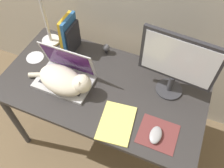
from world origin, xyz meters
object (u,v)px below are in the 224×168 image
at_px(cat, 64,80).
at_px(book_row, 69,35).
at_px(laptop, 65,75).
at_px(computer_mouse, 156,135).
at_px(desk_lamp, 43,5).
at_px(external_monitor, 177,63).
at_px(webcam, 106,48).
at_px(cd_disc, 35,57).
at_px(notepad, 116,123).

xyz_separation_m(cat, book_row, (-0.14, 0.32, 0.05)).
relative_size(laptop, computer_mouse, 3.28).
distance_m(computer_mouse, book_row, 0.86).
bearing_deg(cat, laptop, 117.56).
bearing_deg(desk_lamp, laptop, -45.00).
xyz_separation_m(external_monitor, webcam, (-0.49, 0.15, -0.20)).
height_order(laptop, cd_disc, laptop).
bearing_deg(laptop, desk_lamp, 135.00).
relative_size(external_monitor, book_row, 1.64).
bearing_deg(laptop, cat, -62.44).
relative_size(laptop, cd_disc, 2.93).
height_order(cat, computer_mouse, cat).
distance_m(external_monitor, computer_mouse, 0.40).
bearing_deg(computer_mouse, laptop, 165.99).
height_order(book_row, notepad, book_row).
xyz_separation_m(external_monitor, notepad, (-0.21, -0.34, -0.24)).
relative_size(cat, webcam, 6.00).
xyz_separation_m(notepad, webcam, (-0.27, 0.49, 0.04)).
bearing_deg(external_monitor, book_row, 172.46).
xyz_separation_m(laptop, desk_lamp, (-0.24, 0.24, 0.29)).
bearing_deg(cd_disc, notepad, -19.66).
height_order(desk_lamp, webcam, desk_lamp).
bearing_deg(laptop, notepad, -21.85).
distance_m(external_monitor, desk_lamp, 0.88).
distance_m(laptop, webcam, 0.35).
bearing_deg(notepad, cat, 163.84).
bearing_deg(book_row, desk_lamp, -169.24).
xyz_separation_m(book_row, desk_lamp, (-0.14, -0.03, 0.21)).
height_order(desk_lamp, notepad, desk_lamp).
distance_m(book_row, cd_disc, 0.29).
height_order(cat, desk_lamp, desk_lamp).
distance_m(computer_mouse, webcam, 0.69).
bearing_deg(desk_lamp, webcam, 11.45).
bearing_deg(external_monitor, cd_disc, -174.72).
relative_size(desk_lamp, webcam, 6.65).
relative_size(notepad, webcam, 3.70).
bearing_deg(book_row, laptop, -68.37).
height_order(external_monitor, notepad, external_monitor).
relative_size(external_monitor, desk_lamp, 0.87).
bearing_deg(cd_disc, webcam, 28.21).
xyz_separation_m(computer_mouse, book_row, (-0.74, 0.43, 0.11)).
height_order(cat, notepad, cat).
bearing_deg(notepad, book_row, 140.05).
xyz_separation_m(webcam, cd_disc, (-0.44, -0.23, -0.05)).
bearing_deg(laptop, external_monitor, 15.46).
bearing_deg(notepad, external_monitor, 57.88).
relative_size(book_row, webcam, 3.53).
xyz_separation_m(external_monitor, desk_lamp, (-0.87, 0.07, 0.09)).
bearing_deg(notepad, laptop, 158.15).
xyz_separation_m(cat, external_monitor, (0.60, 0.23, 0.17)).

